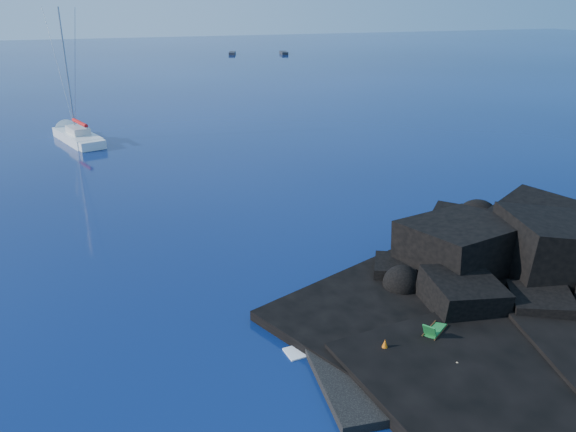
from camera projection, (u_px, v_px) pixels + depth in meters
name	position (u px, v px, depth m)	size (l,w,h in m)	color
ground	(319.00, 397.00, 19.75)	(400.00, 400.00, 0.00)	#030F35
headland	(549.00, 296.00, 26.46)	(24.00, 24.00, 3.60)	black
beach	(422.00, 363.00, 21.60)	(8.50, 6.00, 0.70)	black
surf_foam	(378.00, 305.00, 25.71)	(10.00, 8.00, 0.06)	white
sailboat	(78.00, 141.00, 54.96)	(2.50, 11.91, 12.49)	white
deck_chair	(435.00, 326.00, 22.47)	(1.41, 0.62, 0.97)	#17682B
towel	(450.00, 374.00, 20.37)	(1.93, 0.92, 0.05)	white
sunbather	(450.00, 370.00, 20.31)	(1.84, 0.45, 0.25)	#E9B77A
marker_cone	(385.00, 346.00, 21.48)	(0.41, 0.41, 0.62)	#DA620B
distant_boat_a	(232.00, 54.00, 139.88)	(1.47, 4.72, 0.63)	#27262B
distant_boat_b	(284.00, 54.00, 140.46)	(1.52, 4.87, 0.65)	#222327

